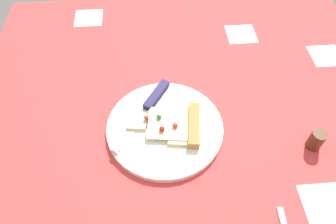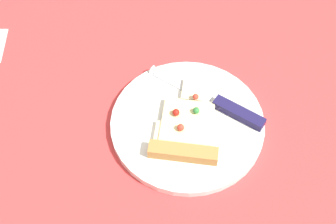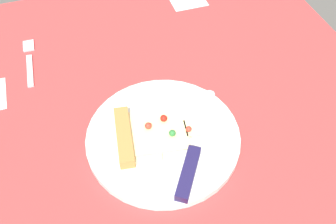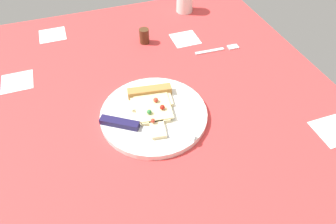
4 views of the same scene
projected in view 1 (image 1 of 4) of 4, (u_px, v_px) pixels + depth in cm
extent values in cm
cube|color=#D13838|center=(192.00, 126.00, 77.96)|extent=(111.41, 111.41, 3.00)
cube|color=white|center=(326.00, 56.00, 91.58)|extent=(9.00, 9.00, 0.20)
cube|color=white|center=(89.00, 18.00, 102.69)|extent=(9.00, 9.00, 0.20)
cube|color=white|center=(324.00, 204.00, 64.29)|extent=(9.00, 9.00, 0.20)
cube|color=white|center=(241.00, 34.00, 97.60)|extent=(9.00, 9.00, 0.20)
cylinder|color=white|center=(165.00, 128.00, 74.90)|extent=(27.94, 27.94, 1.57)
cube|color=beige|center=(181.00, 126.00, 73.73)|extent=(11.72, 7.46, 1.00)
cube|color=beige|center=(158.00, 125.00, 73.93)|extent=(7.91, 6.54, 1.00)
cube|color=beige|center=(138.00, 123.00, 74.11)|extent=(4.28, 5.65, 1.00)
cube|color=#F2E099|center=(169.00, 123.00, 73.32)|extent=(10.49, 11.18, 0.30)
cube|color=#B27A3D|center=(194.00, 125.00, 73.15)|extent=(12.24, 4.23, 2.20)
sphere|color=red|center=(175.00, 125.00, 72.04)|extent=(1.26, 1.26, 1.26)
sphere|color=red|center=(146.00, 117.00, 73.69)|extent=(1.10, 1.10, 1.10)
sphere|color=#2D7A38|center=(159.00, 115.00, 73.90)|extent=(1.22, 1.22, 1.22)
sphere|color=#B21E14|center=(162.00, 129.00, 71.41)|extent=(1.29, 1.29, 1.29)
cube|color=silver|center=(131.00, 130.00, 73.32)|extent=(11.13, 8.25, 0.30)
cone|color=silver|center=(117.00, 150.00, 70.13)|extent=(2.77, 2.77, 2.00)
cube|color=#1E1947|center=(157.00, 95.00, 79.20)|extent=(9.57, 7.32, 1.60)
cylinder|color=#4C2D19|center=(316.00, 140.00, 70.77)|extent=(3.32, 3.32, 5.06)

